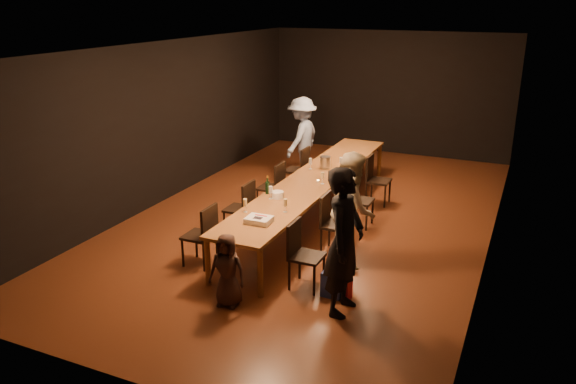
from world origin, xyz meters
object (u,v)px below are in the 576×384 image
at_px(table, 314,181).
at_px(chair_right_2, 360,200).
at_px(chair_right_1, 337,224).
at_px(chair_left_0, 199,235).
at_px(chair_left_1, 239,208).
at_px(ice_bucket, 325,162).
at_px(woman_tan, 352,208).
at_px(man_blue, 302,138).
at_px(chair_left_2, 271,187).
at_px(child, 227,270).
at_px(champagne_bottle, 267,185).
at_px(woman_birthday, 344,242).
at_px(birthday_cake, 259,220).
at_px(chair_right_0, 307,256).
at_px(chair_left_3, 296,170).
at_px(plate_stack, 278,195).
at_px(chair_right_3, 379,180).

bearing_deg(table, chair_right_2, 0.00).
relative_size(chair_right_1, chair_left_0, 1.00).
bearing_deg(chair_left_1, ice_bucket, -23.44).
xyz_separation_m(chair_right_1, woman_tan, (0.30, -0.20, 0.38)).
height_order(chair_left_1, man_blue, man_blue).
bearing_deg(chair_left_2, child, -163.57).
bearing_deg(chair_right_1, child, -20.10).
bearing_deg(champagne_bottle, chair_left_1, -164.99).
height_order(chair_right_1, woman_birthday, woman_birthday).
distance_m(chair_left_2, birthday_cake, 2.43).
height_order(chair_left_2, champagne_bottle, champagne_bottle).
height_order(chair_right_0, woman_birthday, woman_birthday).
bearing_deg(champagne_bottle, woman_birthday, -42.29).
relative_size(chair_right_1, chair_left_3, 1.00).
relative_size(table, chair_right_0, 6.45).
bearing_deg(plate_stack, chair_left_0, -120.54).
relative_size(chair_right_1, chair_right_3, 1.00).
bearing_deg(woman_birthday, plate_stack, 46.77).
bearing_deg(champagne_bottle, chair_left_0, -109.45).
bearing_deg(chair_right_3, birthday_cake, -13.09).
height_order(child, ice_bucket, child).
relative_size(chair_right_3, chair_left_2, 1.00).
xyz_separation_m(chair_right_2, champagne_bottle, (-1.23, -1.07, 0.44)).
relative_size(table, man_blue, 3.43).
distance_m(child, ice_bucket, 3.92).
bearing_deg(woman_birthday, child, 109.16).
bearing_deg(birthday_cake, man_blue, 103.17).
bearing_deg(table, chair_right_0, -70.50).
height_order(chair_right_0, chair_left_2, same).
distance_m(table, chair_right_1, 1.49).
bearing_deg(chair_right_3, child, -9.54).
relative_size(plate_stack, ice_bucket, 0.89).
xyz_separation_m(man_blue, ice_bucket, (1.11, -1.52, -0.02)).
distance_m(chair_right_0, champagne_bottle, 1.86).
height_order(child, plate_stack, child).
bearing_deg(man_blue, chair_right_2, 46.36).
height_order(man_blue, plate_stack, man_blue).
distance_m(chair_right_1, woman_tan, 0.52).
distance_m(chair_left_3, child, 4.54).
bearing_deg(chair_left_3, table, -144.69).
distance_m(woman_birthday, child, 1.53).
bearing_deg(man_blue, table, 31.65).
height_order(chair_right_3, ice_bucket, ice_bucket).
relative_size(chair_right_2, chair_left_0, 1.00).
relative_size(woman_birthday, woman_tan, 1.11).
distance_m(chair_right_1, chair_right_2, 1.20).
xyz_separation_m(chair_left_0, chair_left_1, (0.00, 1.20, 0.00)).
relative_size(chair_right_1, chair_left_2, 1.00).
distance_m(birthday_cake, ice_bucket, 2.90).
xyz_separation_m(chair_right_3, chair_left_1, (-1.70, -2.40, 0.00)).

